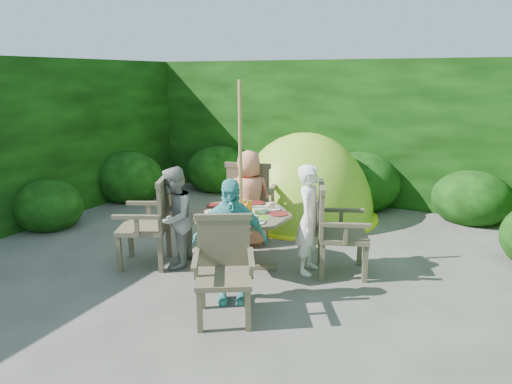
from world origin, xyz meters
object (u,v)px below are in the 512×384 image
at_px(parasol_pole, 241,179).
at_px(garden_chair_back, 251,199).
at_px(child_left, 174,218).
at_px(garden_chair_front, 224,267).
at_px(child_back, 249,198).
at_px(dome_tent, 303,216).
at_px(garden_chair_right, 335,228).
at_px(child_right, 310,219).
at_px(garden_chair_left, 151,221).
at_px(child_front, 230,241).
at_px(patio_table, 241,222).

xyz_separation_m(parasol_pole, garden_chair_back, (-0.38, 1.02, -0.53)).
bearing_deg(child_left, garden_chair_front, 37.11).
xyz_separation_m(child_back, dome_tent, (0.22, 1.51, -0.65)).
bearing_deg(garden_chair_right, parasol_pole, 89.30).
height_order(child_right, child_back, child_back).
height_order(garden_chair_left, dome_tent, dome_tent).
bearing_deg(child_back, parasol_pole, 72.65).
bearing_deg(child_front, patio_table, 81.71).
height_order(garden_chair_left, child_front, child_front).
xyz_separation_m(child_right, child_left, (-1.50, -0.55, -0.03)).
bearing_deg(garden_chair_front, garden_chair_back, 80.77).
bearing_deg(parasol_pole, child_back, 110.17).
height_order(garden_chair_left, child_back, child_back).
height_order(garden_chair_front, dome_tent, dome_tent).
xyz_separation_m(patio_table, garden_chair_front, (0.36, -1.04, -0.08)).
distance_m(garden_chair_back, dome_tent, 1.41).
relative_size(garden_chair_left, child_back, 0.81).
relative_size(garden_chair_back, child_right, 0.83).
height_order(garden_chair_right, dome_tent, dome_tent).
xyz_separation_m(parasol_pole, garden_chair_front, (0.37, -1.04, -0.60)).
height_order(patio_table, child_right, child_right).
distance_m(garden_chair_right, child_left, 1.89).
height_order(patio_table, garden_chair_front, garden_chair_front).
xyz_separation_m(patio_table, parasol_pole, (-0.00, -0.00, 0.52)).
xyz_separation_m(garden_chair_back, dome_tent, (0.32, 1.25, -0.57)).
bearing_deg(garden_chair_left, patio_table, 84.30).
relative_size(garden_chair_right, child_back, 0.79).
relative_size(patio_table, garden_chair_right, 1.49).
distance_m(parasol_pole, garden_chair_right, 1.22).
height_order(garden_chair_left, child_left, child_left).
bearing_deg(child_back, garden_chair_left, 18.70).
bearing_deg(dome_tent, garden_chair_back, -105.35).
bearing_deg(child_right, dome_tent, 18.38).
xyz_separation_m(garden_chair_right, child_front, (-0.75, -1.13, 0.10)).
bearing_deg(child_back, garden_chair_front, 72.26).
height_order(patio_table, garden_chair_right, garden_chair_right).
height_order(parasol_pole, dome_tent, parasol_pole).
bearing_deg(garden_chair_front, child_left, 116.45).
distance_m(child_left, child_front, 1.13).
bearing_deg(child_left, patio_table, 91.56).
height_order(patio_table, child_front, child_front).
bearing_deg(child_front, child_left, 126.99).
relative_size(child_right, child_front, 0.99).
distance_m(garden_chair_back, child_right, 1.36).
bearing_deg(child_back, garden_chair_right, 126.32).
distance_m(garden_chair_back, child_front, 1.89).
xyz_separation_m(garden_chair_left, child_back, (0.75, 1.12, 0.09)).
bearing_deg(child_right, garden_chair_front, 159.85).
bearing_deg(garden_chair_left, child_back, 120.74).
height_order(garden_chair_right, child_right, child_right).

